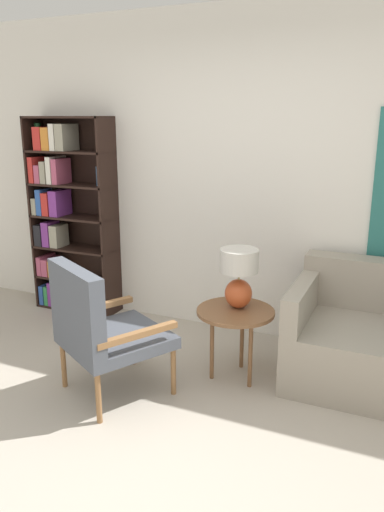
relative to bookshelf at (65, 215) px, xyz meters
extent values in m
plane|color=#B2A899|center=(1.69, -1.85, -0.93)|extent=(14.00, 14.00, 0.00)
cube|color=white|center=(1.69, 0.18, 0.42)|extent=(6.40, 0.06, 2.70)
cube|color=black|center=(-0.31, 0.00, -0.01)|extent=(0.02, 0.30, 1.84)
cube|color=black|center=(0.50, 0.00, -0.01)|extent=(0.02, 0.30, 1.84)
cube|color=black|center=(0.09, 0.00, 0.90)|extent=(0.83, 0.30, 0.02)
cube|color=black|center=(0.09, 0.00, -0.92)|extent=(0.83, 0.30, 0.02)
cube|color=black|center=(0.09, 0.15, -0.01)|extent=(0.83, 0.01, 1.84)
cube|color=black|center=(0.09, 0.00, -0.62)|extent=(0.83, 0.30, 0.02)
cube|color=#2D56A8|center=(-0.26, -0.04, -0.82)|extent=(0.05, 0.19, 0.19)
cube|color=#338C4C|center=(-0.21, -0.02, -0.81)|extent=(0.04, 0.24, 0.19)
cube|color=#7A338C|center=(-0.14, -0.03, -0.79)|extent=(0.09, 0.21, 0.24)
cube|color=red|center=(-0.05, -0.02, -0.82)|extent=(0.08, 0.24, 0.19)
cube|color=#2D56A8|center=(0.02, -0.02, -0.83)|extent=(0.05, 0.24, 0.16)
cube|color=#7A338C|center=(0.09, -0.01, -0.81)|extent=(0.04, 0.25, 0.20)
cylinder|color=#334C6B|center=(0.42, 0.00, -0.81)|extent=(0.08, 0.08, 0.20)
cube|color=black|center=(0.09, 0.00, -0.31)|extent=(0.83, 0.30, 0.02)
cube|color=#B24C6B|center=(-0.26, -0.02, -0.51)|extent=(0.05, 0.24, 0.19)
cube|color=#B24C6B|center=(-0.20, -0.02, -0.52)|extent=(0.07, 0.23, 0.17)
cube|color=orange|center=(-0.12, -0.04, -0.53)|extent=(0.06, 0.19, 0.16)
cube|color=black|center=(0.09, 0.00, -0.01)|extent=(0.83, 0.30, 0.02)
cube|color=black|center=(-0.25, -0.05, -0.20)|extent=(0.08, 0.17, 0.20)
cube|color=#7A338C|center=(-0.15, -0.04, -0.19)|extent=(0.08, 0.19, 0.24)
cube|color=gray|center=(-0.06, -0.04, -0.20)|extent=(0.09, 0.19, 0.21)
cube|color=black|center=(0.09, 0.00, 0.29)|extent=(0.83, 0.30, 0.02)
cube|color=gray|center=(-0.26, -0.04, 0.08)|extent=(0.05, 0.20, 0.16)
cube|color=#2D56A8|center=(-0.20, -0.05, 0.12)|extent=(0.06, 0.18, 0.24)
cube|color=red|center=(-0.13, -0.01, 0.11)|extent=(0.07, 0.25, 0.22)
cube|color=#7A338C|center=(-0.03, -0.02, 0.12)|extent=(0.09, 0.23, 0.24)
cube|color=black|center=(0.09, 0.00, 0.60)|extent=(0.83, 0.30, 0.02)
cube|color=red|center=(-0.26, -0.03, 0.42)|extent=(0.05, 0.21, 0.24)
cube|color=#B24C6B|center=(-0.19, -0.05, 0.39)|extent=(0.06, 0.18, 0.17)
cube|color=gray|center=(-0.13, -0.01, 0.41)|extent=(0.06, 0.25, 0.20)
cube|color=silver|center=(-0.06, -0.02, 0.43)|extent=(0.05, 0.24, 0.25)
cube|color=#B24C6B|center=(0.01, -0.03, 0.42)|extent=(0.06, 0.22, 0.23)
cylinder|color=#334C6B|center=(0.42, 0.00, 0.39)|extent=(0.09, 0.09, 0.17)
cylinder|color=#194723|center=(-0.25, 0.00, 0.73)|extent=(0.06, 0.06, 0.24)
cube|color=red|center=(-0.16, -0.03, 0.71)|extent=(0.09, 0.22, 0.21)
cube|color=orange|center=(-0.07, -0.03, 0.71)|extent=(0.08, 0.21, 0.20)
cube|color=silver|center=(0.01, -0.01, 0.73)|extent=(0.06, 0.24, 0.24)
cube|color=gray|center=(0.09, -0.02, 0.73)|extent=(0.09, 0.24, 0.24)
cylinder|color=#334C6B|center=(0.43, 0.00, 0.69)|extent=(0.07, 0.07, 0.17)
cylinder|color=olive|center=(1.65, -1.06, -0.76)|extent=(0.04, 0.04, 0.35)
cylinder|color=olive|center=(1.18, -0.80, -0.76)|extent=(0.04, 0.04, 0.35)
cylinder|color=olive|center=(1.38, -1.55, -0.76)|extent=(0.04, 0.04, 0.35)
cylinder|color=olive|center=(0.91, -1.28, -0.76)|extent=(0.04, 0.04, 0.35)
cube|color=#4C515B|center=(1.28, -1.17, -0.55)|extent=(0.85, 0.86, 0.08)
cube|color=#4C515B|center=(1.15, -1.41, -0.25)|extent=(0.59, 0.39, 0.51)
cube|color=olive|center=(1.54, -1.31, -0.41)|extent=(0.33, 0.53, 0.04)
cube|color=olive|center=(1.03, -1.03, -0.41)|extent=(0.33, 0.53, 0.04)
cube|color=#9E9384|center=(2.37, -0.36, -0.37)|extent=(0.12, 0.92, 0.27)
cylinder|color=brown|center=(1.96, -0.67, -0.42)|extent=(0.55, 0.55, 0.02)
cylinder|color=brown|center=(1.96, -0.51, -0.68)|extent=(0.03, 0.03, 0.50)
cylinder|color=brown|center=(1.82, -0.76, -0.68)|extent=(0.03, 0.03, 0.50)
cylinder|color=brown|center=(2.10, -0.76, -0.68)|extent=(0.03, 0.03, 0.50)
ellipsoid|color=#C65128|center=(1.96, -0.62, -0.30)|extent=(0.19, 0.19, 0.21)
cylinder|color=tan|center=(1.96, -0.62, -0.17)|extent=(0.02, 0.02, 0.06)
cylinder|color=beige|center=(1.96, -0.62, -0.06)|extent=(0.27, 0.27, 0.16)
camera|label=1|loc=(3.01, -3.80, 0.91)|focal=35.00mm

